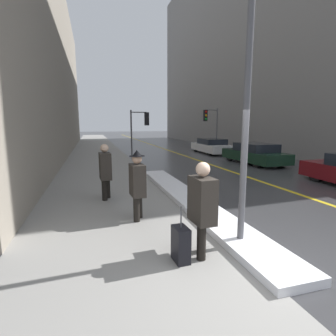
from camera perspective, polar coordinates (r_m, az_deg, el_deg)
The scene contains 15 objects.
ground_plane at distance 4.39m, azimuth 21.74°, elevation -22.12°, with size 160.00×160.00×0.00m, color #38383A.
sidewalk_slab at distance 18.04m, azimuth -14.85°, elevation 2.05°, with size 4.00×80.00×0.01m.
road_centre_stripe at distance 19.14m, azimuth 3.42°, elevation 2.75°, with size 0.16×80.00×0.00m.
snow_bank_curb at distance 7.82m, azimuth 4.45°, elevation -6.69°, with size 0.88×8.92×0.15m.
building_facade_left at distance 23.75m, azimuth -28.81°, elevation 18.94°, with size 6.00×36.00×13.20m.
building_facade_right at distance 30.35m, azimuth 16.43°, elevation 24.43°, with size 6.00×36.00×20.49m.
lamp_post at distance 4.93m, azimuth 17.21°, elevation 22.10°, with size 0.28×0.28×5.72m.
traffic_light_near at distance 18.64m, azimuth -5.82°, elevation 9.64°, with size 1.31×0.32×3.22m.
traffic_light_far at distance 22.04m, azimuth 9.08°, elevation 10.20°, with size 1.31×0.35×3.54m.
pedestrian_trailing at distance 4.48m, azimuth 7.36°, elevation -8.03°, with size 0.34×0.75×1.65m.
pedestrian_nearside at distance 6.15m, azimuth -6.69°, elevation -3.16°, with size 0.36×0.73×1.67m.
pedestrian_in_glasses at distance 8.01m, azimuth -13.49°, elevation -0.24°, with size 0.35×0.56×1.68m.
parked_car_dark_green at distance 15.95m, azimuth 18.31°, elevation 2.98°, with size 1.83×4.44×1.18m.
parked_car_white at distance 20.88m, azimuth 9.39°, elevation 4.73°, with size 1.81×4.53×1.14m.
rolling_suitcase at distance 4.48m, azimuth 2.80°, elevation -16.32°, with size 0.24×0.37×0.95m.
Camera 1 is at (-2.41, -2.89, 2.26)m, focal length 28.00 mm.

